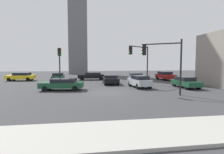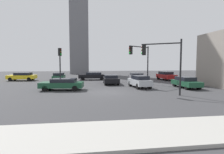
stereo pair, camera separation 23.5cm
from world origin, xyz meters
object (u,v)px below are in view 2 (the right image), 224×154
Objects in this scene: traffic_light_0 at (162,56)px; car_3 at (62,84)px; car_5 at (140,81)px; traffic_light_2 at (140,57)px; traffic_light_1 at (60,60)px; car_0 at (137,77)px; car_2 at (59,76)px; car_8 at (93,76)px; car_1 at (22,76)px; car_7 at (111,79)px; car_6 at (166,76)px; car_4 at (186,82)px.

traffic_light_0 is 1.08× the size of car_3.
car_5 is at bearing -49.13° from traffic_light_0.
traffic_light_0 is 6.93m from traffic_light_2.
car_0 is at bearing 62.54° from traffic_light_1.
car_2 is 0.87× the size of car_8.
car_5 reaches higher than car_0.
car_1 is at bearing 0.65° from car_8.
car_7 is at bearing -133.88° from car_3.
traffic_light_0 is 13.06m from car_0.
car_1 is 11.83m from car_8.
car_2 is at bearing -19.77° from traffic_light_0.
car_6 is at bearing -143.31° from car_3.
car_7 is at bearing -121.12° from car_4.
car_4 is at bearing 112.25° from traffic_light_2.
car_5 is 12.33m from car_8.
traffic_light_0 is 1.18× the size of car_4.
car_0 is 1.02× the size of car_3.
car_2 is (-11.67, 15.06, -2.92)m from traffic_light_0.
car_2 is at bearing -95.42° from car_0.
traffic_light_0 is 0.98× the size of traffic_light_2.
car_2 is at bearing -73.89° from car_3.
car_6 is at bearing -83.82° from traffic_light_0.
traffic_light_2 is at bearing -57.02° from traffic_light_0.
car_1 is at bearing -94.78° from car_0.
car_4 is 10.12m from car_6.
car_7 is (6.78, 1.23, -2.73)m from traffic_light_1.
car_4 reaches higher than car_3.
car_3 is 1.00× the size of car_8.
car_2 is (-11.60, 8.13, -3.12)m from traffic_light_2.
car_6 is (18.44, -1.34, 0.07)m from car_2.
car_0 is at bearing -18.45° from car_5.
traffic_light_1 is 1.10× the size of car_7.
traffic_light_1 is 1.07× the size of car_1.
traffic_light_2 is at bearing -122.09° from car_4.
car_3 is 12.49m from car_8.
traffic_light_0 is 6.75m from car_4.
car_8 is (3.68, 11.93, 0.04)m from car_3.
car_5 is 5.21m from car_7.
car_5 is at bearing -7.92° from car_0.
car_6 is (17.19, 5.90, -2.65)m from traffic_light_1.
car_4 is (15.16, -4.01, -2.72)m from traffic_light_1.
car_0 reaches higher than car_3.
car_5 is at bearing 151.52° from car_1.
traffic_light_1 is at bearing 67.06° from car_5.
car_2 is (6.17, -0.93, -0.02)m from car_1.
traffic_light_1 reaches higher than car_8.
traffic_light_0 is 1.05× the size of traffic_light_1.
car_2 is at bearing -123.56° from car_4.
car_0 is 1.06× the size of car_1.
car_7 is at bearing 28.94° from car_5.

